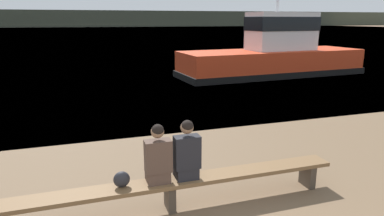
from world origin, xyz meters
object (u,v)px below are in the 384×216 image
object	(u,v)px
tugboat_red	(274,56)
person_left	(158,157)
shopping_bag	(122,179)
bench_main	(170,186)
person_right	(187,153)

from	to	relation	value
tugboat_red	person_left	bearing A→B (deg)	138.24
person_left	shopping_bag	size ratio (longest dim) A/B	3.82
bench_main	shopping_bag	world-z (taller)	shopping_bag
person_left	person_right	size ratio (longest dim) A/B	0.98
shopping_bag	person_right	bearing A→B (deg)	-1.48
person_right	shopping_bag	distance (m)	1.08
person_left	person_right	world-z (taller)	person_right
person_left	shopping_bag	bearing A→B (deg)	177.36
tugboat_red	shopping_bag	bearing A→B (deg)	136.49
person_left	shopping_bag	world-z (taller)	person_left
person_right	shopping_bag	world-z (taller)	person_right
person_right	shopping_bag	xyz separation A→B (m)	(-1.03, 0.03, -0.31)
shopping_bag	tugboat_red	size ratio (longest dim) A/B	0.02
tugboat_red	bench_main	bearing A→B (deg)	138.78
person_left	tugboat_red	bearing A→B (deg)	52.17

